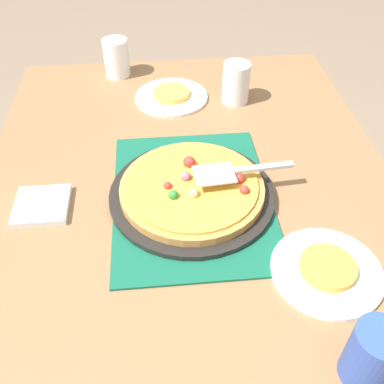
{
  "coord_description": "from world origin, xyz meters",
  "views": [
    {
      "loc": [
        0.73,
        -0.07,
        1.46
      ],
      "look_at": [
        0.0,
        0.0,
        0.77
      ],
      "focal_mm": 41.15,
      "sensor_mm": 36.0,
      "label": 1
    }
  ],
  "objects_px": {
    "cup_far": "(116,58)",
    "napkin_stack": "(42,207)",
    "cup_near": "(236,83)",
    "plate_near_left": "(171,97)",
    "plate_far_right": "(327,271)",
    "cup_corner": "(372,355)",
    "pizza_server": "(235,171)",
    "served_slice_left": "(171,93)",
    "served_slice_right": "(328,267)",
    "pizza_pan": "(192,194)",
    "pizza": "(192,188)"
  },
  "relations": [
    {
      "from": "pizza_pan",
      "to": "served_slice_right",
      "type": "relative_size",
      "value": 3.45
    },
    {
      "from": "pizza_pan",
      "to": "cup_corner",
      "type": "relative_size",
      "value": 3.17
    },
    {
      "from": "pizza",
      "to": "cup_near",
      "type": "bearing_deg",
      "value": 157.86
    },
    {
      "from": "served_slice_right",
      "to": "cup_near",
      "type": "distance_m",
      "value": 0.66
    },
    {
      "from": "napkin_stack",
      "to": "served_slice_left",
      "type": "bearing_deg",
      "value": 144.57
    },
    {
      "from": "cup_corner",
      "to": "napkin_stack",
      "type": "xyz_separation_m",
      "value": [
        -0.43,
        -0.58,
        -0.05
      ]
    },
    {
      "from": "pizza_pan",
      "to": "served_slice_left",
      "type": "height_order",
      "value": "served_slice_left"
    },
    {
      "from": "pizza_pan",
      "to": "cup_near",
      "type": "relative_size",
      "value": 3.17
    },
    {
      "from": "served_slice_right",
      "to": "served_slice_left",
      "type": "bearing_deg",
      "value": -158.86
    },
    {
      "from": "pizza_pan",
      "to": "pizza_server",
      "type": "bearing_deg",
      "value": 94.63
    },
    {
      "from": "pizza_pan",
      "to": "cup_corner",
      "type": "distance_m",
      "value": 0.5
    },
    {
      "from": "served_slice_left",
      "to": "napkin_stack",
      "type": "xyz_separation_m",
      "value": [
        0.45,
        -0.32,
        -0.01
      ]
    },
    {
      "from": "pizza",
      "to": "pizza_server",
      "type": "bearing_deg",
      "value": 94.54
    },
    {
      "from": "plate_far_right",
      "to": "cup_corner",
      "type": "bearing_deg",
      "value": -1.46
    },
    {
      "from": "pizza",
      "to": "plate_far_right",
      "type": "distance_m",
      "value": 0.34
    },
    {
      "from": "plate_near_left",
      "to": "cup_corner",
      "type": "distance_m",
      "value": 0.92
    },
    {
      "from": "pizza",
      "to": "served_slice_right",
      "type": "height_order",
      "value": "pizza"
    },
    {
      "from": "plate_far_right",
      "to": "pizza_server",
      "type": "relative_size",
      "value": 0.95
    },
    {
      "from": "cup_near",
      "to": "pizza_pan",
      "type": "bearing_deg",
      "value": -22.21
    },
    {
      "from": "napkin_stack",
      "to": "cup_corner",
      "type": "bearing_deg",
      "value": 53.18
    },
    {
      "from": "pizza_pan",
      "to": "served_slice_right",
      "type": "bearing_deg",
      "value": 45.82
    },
    {
      "from": "plate_far_right",
      "to": "cup_near",
      "type": "height_order",
      "value": "cup_near"
    },
    {
      "from": "served_slice_left",
      "to": "pizza_server",
      "type": "bearing_deg",
      "value": 15.08
    },
    {
      "from": "pizza_pan",
      "to": "plate_far_right",
      "type": "relative_size",
      "value": 1.73
    },
    {
      "from": "cup_far",
      "to": "cup_corner",
      "type": "distance_m",
      "value": 1.13
    },
    {
      "from": "plate_far_right",
      "to": "cup_corner",
      "type": "relative_size",
      "value": 1.83
    },
    {
      "from": "plate_near_left",
      "to": "napkin_stack",
      "type": "distance_m",
      "value": 0.55
    },
    {
      "from": "plate_far_right",
      "to": "cup_corner",
      "type": "xyz_separation_m",
      "value": [
        0.2,
        -0.01,
        0.06
      ]
    },
    {
      "from": "cup_near",
      "to": "napkin_stack",
      "type": "distance_m",
      "value": 0.66
    },
    {
      "from": "plate_near_left",
      "to": "plate_far_right",
      "type": "distance_m",
      "value": 0.73
    },
    {
      "from": "cup_corner",
      "to": "pizza_server",
      "type": "bearing_deg",
      "value": -162.48
    },
    {
      "from": "served_slice_right",
      "to": "pizza",
      "type": "bearing_deg",
      "value": -134.29
    },
    {
      "from": "plate_far_right",
      "to": "served_slice_left",
      "type": "distance_m",
      "value": 0.73
    },
    {
      "from": "plate_far_right",
      "to": "served_slice_right",
      "type": "height_order",
      "value": "served_slice_right"
    },
    {
      "from": "plate_near_left",
      "to": "served_slice_right",
      "type": "distance_m",
      "value": 0.73
    },
    {
      "from": "cup_far",
      "to": "napkin_stack",
      "type": "height_order",
      "value": "cup_far"
    },
    {
      "from": "plate_near_left",
      "to": "served_slice_right",
      "type": "xyz_separation_m",
      "value": [
        0.68,
        0.26,
        0.01
      ]
    },
    {
      "from": "served_slice_left",
      "to": "served_slice_right",
      "type": "relative_size",
      "value": 1.0
    },
    {
      "from": "served_slice_right",
      "to": "pizza_pan",
      "type": "bearing_deg",
      "value": -134.18
    },
    {
      "from": "cup_near",
      "to": "napkin_stack",
      "type": "bearing_deg",
      "value": -50.62
    },
    {
      "from": "pizza_pan",
      "to": "plate_near_left",
      "type": "relative_size",
      "value": 1.73
    },
    {
      "from": "plate_near_left",
      "to": "served_slice_left",
      "type": "xyz_separation_m",
      "value": [
        0.0,
        -0.0,
        0.01
      ]
    },
    {
      "from": "pizza",
      "to": "cup_near",
      "type": "relative_size",
      "value": 2.75
    },
    {
      "from": "cup_corner",
      "to": "cup_near",
      "type": "bearing_deg",
      "value": -175.39
    },
    {
      "from": "cup_near",
      "to": "napkin_stack",
      "type": "height_order",
      "value": "cup_near"
    },
    {
      "from": "served_slice_left",
      "to": "cup_corner",
      "type": "bearing_deg",
      "value": 16.32
    },
    {
      "from": "plate_far_right",
      "to": "cup_far",
      "type": "xyz_separation_m",
      "value": [
        -0.85,
        -0.43,
        0.06
      ]
    },
    {
      "from": "served_slice_left",
      "to": "pizza_server",
      "type": "relative_size",
      "value": 0.47
    },
    {
      "from": "pizza",
      "to": "served_slice_left",
      "type": "distance_m",
      "value": 0.45
    },
    {
      "from": "plate_far_right",
      "to": "pizza_server",
      "type": "distance_m",
      "value": 0.29
    }
  ]
}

